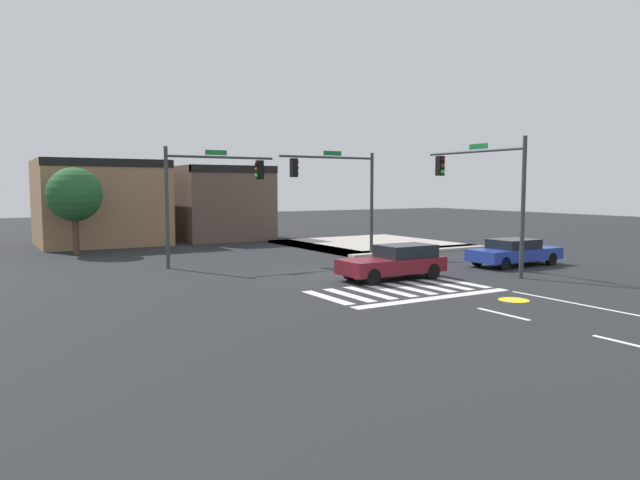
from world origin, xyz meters
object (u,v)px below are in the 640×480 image
object	(u,v)px
car_blue	(514,252)
car_maroon	(395,262)
traffic_signal_northeast	(339,183)
traffic_signal_southeast	(484,181)
traffic_signal_northwest	(210,184)
roadside_tree	(74,195)

from	to	relation	value
car_blue	car_maroon	distance (m)	7.58
traffic_signal_northeast	car_maroon	bearing A→B (deg)	75.42
traffic_signal_southeast	traffic_signal_northwest	distance (m)	12.78
car_maroon	roadside_tree	bearing A→B (deg)	-58.92
traffic_signal_southeast	car_blue	size ratio (longest dim) A/B	1.23
roadside_tree	traffic_signal_southeast	bearing A→B (deg)	-49.03
traffic_signal_southeast	roadside_tree	world-z (taller)	traffic_signal_southeast
traffic_signal_southeast	roadside_tree	bearing A→B (deg)	40.97
car_blue	roadside_tree	xyz separation A→B (m)	(-17.49, 16.08, 2.70)
traffic_signal_southeast	traffic_signal_northwest	xyz separation A→B (m)	(-9.71, 8.32, -0.13)
traffic_signal_southeast	car_blue	bearing A→B (deg)	-76.47
car_blue	roadside_tree	size ratio (longest dim) A/B	0.97
traffic_signal_northwest	car_maroon	distance (m)	9.99
car_maroon	roadside_tree	xyz separation A→B (m)	(-9.92, 16.45, 2.64)
car_maroon	traffic_signal_southeast	bearing A→B (deg)	175.93
traffic_signal_southeast	car_maroon	size ratio (longest dim) A/B	1.32
roadside_tree	traffic_signal_northeast	bearing A→B (deg)	-37.48
car_blue	roadside_tree	world-z (taller)	roadside_tree
traffic_signal_southeast	traffic_signal_northeast	world-z (taller)	traffic_signal_southeast
car_blue	traffic_signal_northwest	bearing A→B (deg)	-31.11
traffic_signal_southeast	car_maroon	world-z (taller)	traffic_signal_southeast
traffic_signal_northeast	car_maroon	world-z (taller)	traffic_signal_northeast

